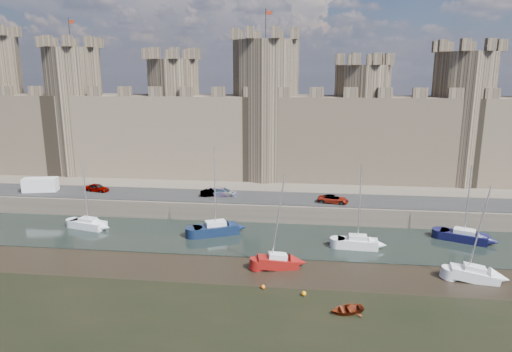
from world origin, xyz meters
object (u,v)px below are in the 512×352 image
object	(u,v)px
car_2	(223,192)
sailboat_2	(358,242)
sailboat_0	(88,223)
sailboat_4	(278,261)
sailboat_3	(464,236)
sailboat_1	(216,229)
car_3	(333,199)
car_1	(212,193)
sailboat_5	(474,274)
car_0	(97,188)
van	(40,185)

from	to	relation	value
car_2	sailboat_2	distance (m)	22.24
sailboat_0	sailboat_4	world-z (taller)	sailboat_4
sailboat_3	sailboat_1	bearing A→B (deg)	-153.90
car_3	sailboat_0	xyz separation A→B (m)	(-32.62, -7.42, -2.36)
car_3	sailboat_4	distance (m)	18.24
car_3	car_1	bearing A→B (deg)	94.62
car_2	sailboat_5	distance (m)	35.22
car_0	sailboat_5	world-z (taller)	sailboat_5
car_0	sailboat_4	distance (m)	34.75
car_1	sailboat_2	xyz separation A→B (m)	(20.05, -11.73, -2.26)
car_0	sailboat_5	bearing A→B (deg)	-97.31
car_0	car_2	distance (m)	19.57
car_0	sailboat_2	distance (m)	40.11
car_0	car_2	bearing A→B (deg)	-76.27
van	sailboat_0	world-z (taller)	sailboat_0
car_0	sailboat_4	xyz separation A→B (m)	(29.08, -18.88, -2.38)
car_0	car_1	xyz separation A→B (m)	(18.07, -0.56, -0.06)
sailboat_4	sailboat_1	bearing A→B (deg)	120.07
car_2	sailboat_4	bearing A→B (deg)	-153.26
car_1	sailboat_0	xyz separation A→B (m)	(-15.04, -8.88, -2.34)
sailboat_1	sailboat_0	bearing A→B (deg)	154.42
car_3	sailboat_0	world-z (taller)	sailboat_0
car_1	sailboat_2	bearing A→B (deg)	-135.13
car_2	sailboat_1	xyz separation A→B (m)	(0.90, -9.55, -2.28)
sailboat_3	sailboat_0	bearing A→B (deg)	-155.24
sailboat_4	car_0	bearing A→B (deg)	133.62
car_2	sailboat_3	distance (m)	32.96
car_3	sailboat_1	size ratio (longest dim) A/B	0.37
sailboat_2	sailboat_5	size ratio (longest dim) A/B	1.02
car_1	sailboat_5	xyz separation A→B (m)	(30.87, -18.96, -2.35)
van	sailboat_3	world-z (taller)	sailboat_3
van	sailboat_1	distance (m)	30.51
sailboat_2	sailboat_3	xyz separation A→B (m)	(13.30, 3.88, -0.06)
sailboat_2	sailboat_1	bearing A→B (deg)	174.77
car_3	sailboat_4	bearing A→B (deg)	168.09
sailboat_1	sailboat_2	xyz separation A→B (m)	(17.64, -2.50, -0.06)
sailboat_2	sailboat_4	bearing A→B (deg)	-141.06
car_2	sailboat_2	xyz separation A→B (m)	(18.54, -12.05, -2.34)
car_3	sailboat_1	xyz separation A→B (m)	(-15.18, -7.77, -2.22)
car_2	sailboat_1	distance (m)	9.86
car_0	sailboat_1	bearing A→B (deg)	-101.13
car_0	car_2	world-z (taller)	car_2
car_3	sailboat_0	bearing A→B (deg)	112.17
car_2	sailboat_2	bearing A→B (deg)	-123.31
sailboat_1	sailboat_3	size ratio (longest dim) A/B	1.18
van	sailboat_2	world-z (taller)	sailboat_2
car_0	sailboat_3	distance (m)	52.15
sailboat_0	sailboat_1	distance (m)	17.45
sailboat_1	sailboat_5	world-z (taller)	sailboat_1
sailboat_0	sailboat_3	bearing A→B (deg)	15.51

